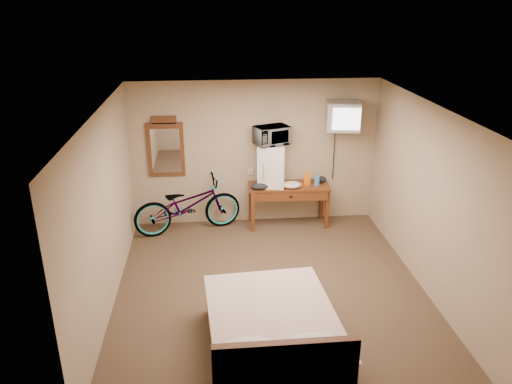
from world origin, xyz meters
TOP-DOWN VIEW (x-y plane):
  - room at (-0.00, 0.00)m, footprint 4.60×4.64m
  - desk at (0.56, 2.00)m, footprint 1.40×0.60m
  - mini_fridge at (0.26, 2.04)m, footprint 0.52×0.50m
  - microwave at (0.26, 2.04)m, footprint 0.64×0.54m
  - snack_bag at (0.87, 2.01)m, footprint 0.12×0.09m
  - blue_cup at (1.04, 1.98)m, footprint 0.09×0.09m
  - cloth_cream at (0.59, 1.90)m, footprint 0.33×0.25m
  - cloth_dark_a at (0.04, 1.88)m, footprint 0.30×0.23m
  - cloth_dark_b at (1.12, 2.12)m, footprint 0.22×0.18m
  - crt_television at (1.42, 2.02)m, footprint 0.60×0.64m
  - wall_mirror at (-1.50, 2.27)m, footprint 0.61×0.04m
  - bicycle at (-1.17, 1.95)m, footprint 1.93×1.07m
  - bed at (-0.15, -1.38)m, footprint 1.50×1.96m

SIDE VIEW (x-z plane):
  - bed at x=-0.15m, z-range -0.15..0.75m
  - bicycle at x=-1.17m, z-range 0.00..0.96m
  - desk at x=0.56m, z-range 0.26..1.01m
  - cloth_dark_b at x=1.12m, z-range 0.75..0.85m
  - cloth_cream at x=0.59m, z-range 0.75..0.85m
  - cloth_dark_a at x=0.04m, z-range 0.75..0.86m
  - blue_cup at x=1.04m, z-range 0.75..0.90m
  - snack_bag at x=0.87m, z-range 0.75..0.96m
  - mini_fridge at x=0.26m, z-range 0.75..1.48m
  - room at x=0.00m, z-range 0.00..2.50m
  - wall_mirror at x=-1.50m, z-range 0.89..1.92m
  - microwave at x=0.26m, z-range 1.48..1.78m
  - crt_television at x=1.42m, z-range 1.70..2.17m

